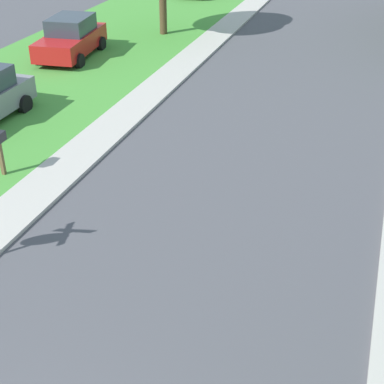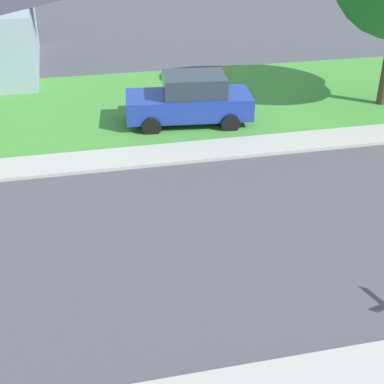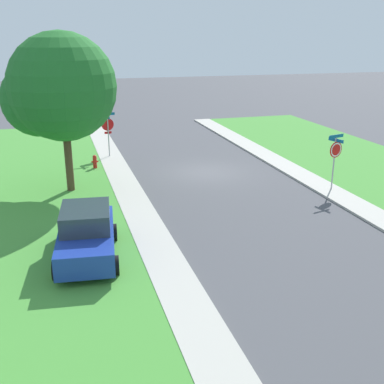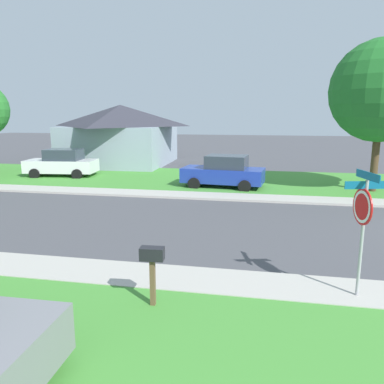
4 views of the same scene
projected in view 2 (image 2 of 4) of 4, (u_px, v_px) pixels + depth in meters
sidewalk_east at (107, 160)px, 16.35m from camera, size 1.40×56.00×0.10m
lawn_east at (97, 107)px, 20.36m from camera, size 8.00×56.00×0.08m
car_blue_driveway_right at (190, 100)px, 18.60m from camera, size 2.39×4.47×1.76m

